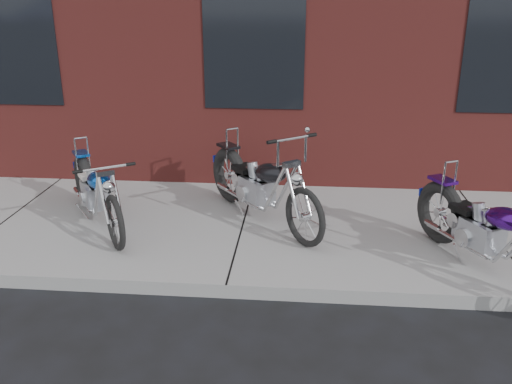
# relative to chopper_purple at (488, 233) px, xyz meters

# --- Properties ---
(ground) EXTENTS (120.00, 120.00, 0.00)m
(ground) POSITION_rel_chopper_purple_xyz_m (-2.61, -0.57, -0.56)
(ground) COLOR black
(ground) RESTS_ON ground
(sidewalk) EXTENTS (22.00, 3.00, 0.15)m
(sidewalk) POSITION_rel_chopper_purple_xyz_m (-2.61, 0.93, -0.48)
(sidewalk) COLOR #959595
(sidewalk) RESTS_ON ground
(chopper_purple) EXTENTS (1.12, 2.06, 1.27)m
(chopper_purple) POSITION_rel_chopper_purple_xyz_m (0.00, 0.00, 0.00)
(chopper_purple) COLOR black
(chopper_purple) RESTS_ON sidewalk
(chopper_blue) EXTENTS (1.31, 1.87, 0.95)m
(chopper_blue) POSITION_rel_chopper_purple_xyz_m (-4.39, 0.81, -0.01)
(chopper_blue) COLOR black
(chopper_blue) RESTS_ON sidewalk
(chopper_third) EXTENTS (1.56, 1.94, 1.21)m
(chopper_third) POSITION_rel_chopper_purple_xyz_m (-2.40, 1.11, 0.02)
(chopper_third) COLOR black
(chopper_third) RESTS_ON sidewalk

